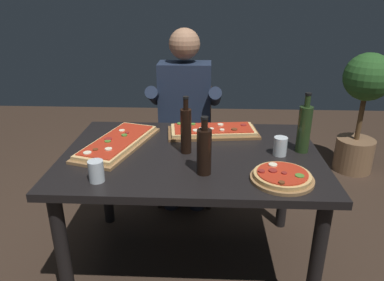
{
  "coord_description": "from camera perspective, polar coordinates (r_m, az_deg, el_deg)",
  "views": [
    {
      "loc": [
        0.08,
        -1.81,
        1.55
      ],
      "look_at": [
        0.0,
        0.05,
        0.79
      ],
      "focal_mm": 33.8,
      "sensor_mm": 36.0,
      "label": 1
    }
  ],
  "objects": [
    {
      "name": "tumbler_near_camera",
      "position": [
        1.73,
        -14.85,
        -4.89
      ],
      "size": [
        0.07,
        0.07,
        0.1
      ],
      "color": "silver",
      "rests_on": "dining_table"
    },
    {
      "name": "seated_diner",
      "position": [
        2.67,
        -1.18,
        4.67
      ],
      "size": [
        0.53,
        0.41,
        1.33
      ],
      "color": "#23232D",
      "rests_on": "ground_plane"
    },
    {
      "name": "vinegar_bottle_green",
      "position": [
        1.71,
        1.92,
        -1.6
      ],
      "size": [
        0.07,
        0.07,
        0.29
      ],
      "color": "black",
      "rests_on": "dining_table"
    },
    {
      "name": "diner_chair",
      "position": [
        2.87,
        -0.98,
        0.53
      ],
      "size": [
        0.44,
        0.44,
        0.87
      ],
      "color": "black",
      "rests_on": "ground_plane"
    },
    {
      "name": "wine_bottle_dark",
      "position": [
        2.04,
        17.29,
        1.89
      ],
      "size": [
        0.07,
        0.07,
        0.33
      ],
      "color": "#233819",
      "rests_on": "dining_table"
    },
    {
      "name": "ground_plane",
      "position": [
        2.38,
        -0.06,
        -18.33
      ],
      "size": [
        6.4,
        6.4,
        0.0
      ],
      "primitive_type": "plane",
      "color": "#38281E"
    },
    {
      "name": "potted_plant_corner",
      "position": [
        3.54,
        25.35,
        5.08
      ],
      "size": [
        0.41,
        0.41,
        1.09
      ],
      "color": "#846042",
      "rests_on": "ground_plane"
    },
    {
      "name": "pizza_rectangular_front",
      "position": [
        2.24,
        3.31,
        1.53
      ],
      "size": [
        0.58,
        0.3,
        0.05
      ],
      "color": "brown",
      "rests_on": "dining_table"
    },
    {
      "name": "pizza_rectangular_left",
      "position": [
        2.1,
        -11.63,
        -0.32
      ],
      "size": [
        0.42,
        0.65,
        0.05
      ],
      "color": "olive",
      "rests_on": "dining_table"
    },
    {
      "name": "oil_bottle_amber",
      "position": [
        1.93,
        -0.97,
        1.66
      ],
      "size": [
        0.06,
        0.06,
        0.32
      ],
      "color": "black",
      "rests_on": "dining_table"
    },
    {
      "name": "pizza_round_far",
      "position": [
        1.74,
        14.02,
        -5.58
      ],
      "size": [
        0.3,
        0.3,
        0.05
      ],
      "color": "olive",
      "rests_on": "dining_table"
    },
    {
      "name": "dining_table",
      "position": [
        2.02,
        -0.06,
        -4.34
      ],
      "size": [
        1.4,
        0.96,
        0.74
      ],
      "color": "black",
      "rests_on": "ground_plane"
    },
    {
      "name": "tumbler_far_side",
      "position": [
        1.99,
        13.75,
        -0.88
      ],
      "size": [
        0.07,
        0.07,
        0.1
      ],
      "color": "silver",
      "rests_on": "dining_table"
    }
  ]
}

